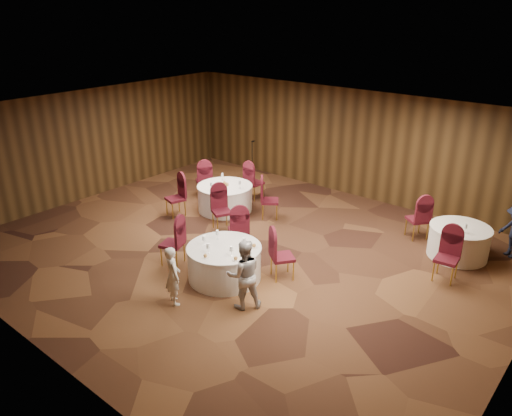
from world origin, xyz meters
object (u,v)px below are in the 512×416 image
Objects in this scene: table_main at (224,262)px; woman_b at (244,274)px; table_left at (225,198)px; table_right at (459,241)px; woman_a at (173,276)px; mic_stand at (252,173)px.

woman_b is (1.03, -0.56, 0.33)m from table_main.
table_main and table_left have the same top height.
woman_a is at bearing -123.18° from table_right.
table_main is 1.06× the size of mic_stand.
mic_stand is at bearing -38.50° from woman_a.
woman_b is (1.14, 0.78, 0.10)m from woman_a.
table_left is at bearing -94.79° from woman_b.
woman_a is 0.86× the size of woman_b.
table_main and table_right have the same top height.
table_left is 6.24m from table_right.
table_main is at bearing -80.26° from woman_b.
table_left and table_right have the same top height.
woman_b reaches higher than table_left.
table_main is 3.79m from table_left.
woman_b reaches higher than table_right.
table_left is at bearing -34.83° from woman_a.
woman_b is at bearing -42.87° from table_left.
table_right is at bearing 13.02° from table_left.
table_main is 5.47m from table_right.
woman_b reaches higher than woman_a.
table_left is at bearing 132.68° from table_main.
mic_stand is 6.89m from woman_b.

